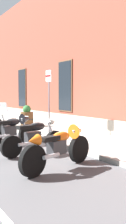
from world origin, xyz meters
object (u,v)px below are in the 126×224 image
motorcycle_black_sport (12,129)px  barrel_planter (27,117)px  motorcycle_orange_sport (61,145)px  parking_sign (49,93)px  motorcycle_black_naked (35,137)px

motorcycle_black_sport → barrel_planter: bearing=148.7°
motorcycle_black_sport → motorcycle_orange_sport: bearing=-0.9°
parking_sign → barrel_planter: parking_sign is taller
parking_sign → barrel_planter: 3.08m
motorcycle_black_sport → motorcycle_orange_sport: 3.07m
motorcycle_black_sport → parking_sign: bearing=113.6°
barrel_planter → motorcycle_black_sport: bearing=-31.3°
motorcycle_orange_sport → parking_sign: bearing=153.9°
motorcycle_orange_sport → barrel_planter: (-6.69, 2.25, 0.01)m
motorcycle_black_naked → barrel_planter: (-5.10, 2.11, 0.07)m
motorcycle_black_naked → motorcycle_orange_sport: size_ratio=0.95×
motorcycle_black_naked → barrel_planter: size_ratio=2.00×
motorcycle_black_naked → parking_sign: 3.16m
parking_sign → barrel_planter: (-2.81, 0.35, -1.20)m
barrel_planter → motorcycle_black_naked: bearing=-22.5°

